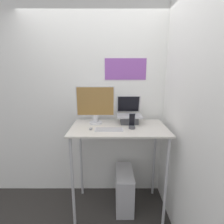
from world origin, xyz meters
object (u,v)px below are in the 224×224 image
Objects in this scene: laptop at (129,116)px; computer_tower at (124,189)px; cell_phone at (131,124)px; keyboard at (109,129)px; mouse at (90,129)px; monitor at (95,105)px.

laptop is 0.96m from computer_tower.
cell_phone reaches higher than computer_tower.
mouse reaches higher than keyboard.
monitor reaches higher than cell_phone.
laptop reaches higher than computer_tower.
mouse is (-0.03, -0.24, -0.22)m from monitor.
monitor is (-0.42, -0.04, 0.15)m from laptop.
keyboard is 0.27m from cell_phone.
laptop is 5.47× the size of mouse.
computer_tower is (-0.07, 0.09, -0.92)m from cell_phone.
cell_phone is (0.01, -0.23, -0.04)m from laptop.
laptop is 1.05× the size of keyboard.
monitor is 7.77× the size of mouse.
keyboard is at bearing -2.35° from mouse.
computer_tower is (0.36, -0.10, -1.10)m from monitor.
cell_phone is (0.26, 0.06, 0.04)m from keyboard.
mouse is at bearing -148.31° from laptop.
keyboard is at bearing -55.96° from monitor.
laptop reaches higher than cell_phone.
laptop reaches higher than mouse.
mouse is at bearing -160.60° from computer_tower.
monitor is at bearing 163.95° from computer_tower.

